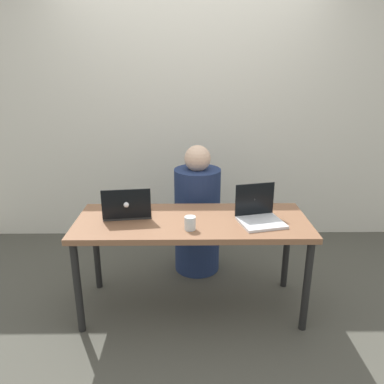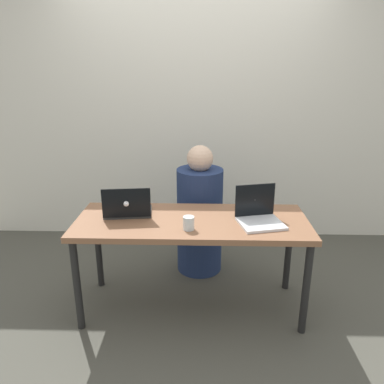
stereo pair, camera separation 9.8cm
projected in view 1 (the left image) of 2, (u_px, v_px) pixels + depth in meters
name	position (u px, v px, depth m)	size (l,w,h in m)	color
ground_plane	(192.00, 306.00, 2.82)	(12.00, 12.00, 0.00)	#48473E
back_wall	(191.00, 120.00, 3.70)	(4.50, 0.10, 2.41)	silver
desk	(192.00, 229.00, 2.61)	(1.61, 0.63, 0.70)	brown
person_at_center	(197.00, 216.00, 3.19)	(0.45, 0.45, 1.11)	navy
laptop_front_right	(259.00, 214.00, 2.55)	(0.34, 0.32, 0.24)	silver
laptop_back_left	(127.00, 210.00, 2.63)	(0.36, 0.28, 0.22)	#363B3E
water_glass_center	(190.00, 224.00, 2.42)	(0.07, 0.07, 0.09)	silver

